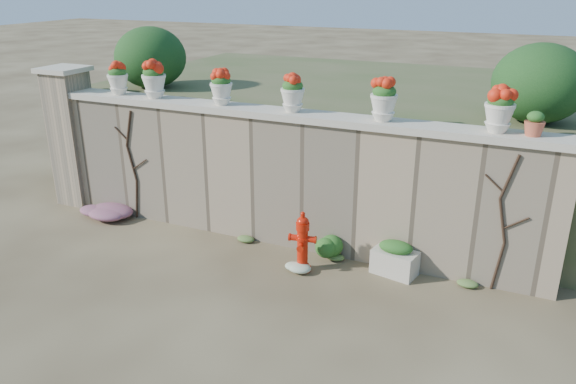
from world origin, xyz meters
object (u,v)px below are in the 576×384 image
at_px(fire_hydrant, 303,241).
at_px(planter_box, 395,259).
at_px(urn_pot_0, 118,78).
at_px(terracotta_pot, 534,125).

bearing_deg(fire_hydrant, planter_box, 9.76).
bearing_deg(urn_pot_0, planter_box, -4.05).
bearing_deg(urn_pot_0, terracotta_pot, 0.00).
bearing_deg(planter_box, urn_pot_0, -172.46).
distance_m(fire_hydrant, terracotta_pot, 3.36).
height_order(planter_box, terracotta_pot, terracotta_pot).
distance_m(planter_box, urn_pot_0, 5.33).
xyz_separation_m(urn_pot_0, terracotta_pot, (6.39, 0.00, -0.13)).
distance_m(planter_box, terracotta_pot, 2.53).
relative_size(fire_hydrant, planter_box, 1.34).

